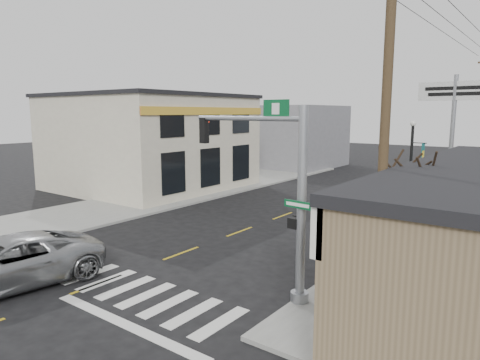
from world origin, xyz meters
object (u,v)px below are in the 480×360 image
Objects in this scene: suv at (7,263)px; utility_pole_near at (385,132)px; fire_hydrant at (367,256)px; dance_center_sign at (454,113)px; bare_tree at (407,161)px; traffic_signal_pole at (281,182)px; guide_sign at (426,214)px; lamp_post at (412,166)px.

utility_pole_near is (10.39, 5.22, 4.37)m from suv.
dance_center_sign is (0.90, 8.85, 5.12)m from fire_hydrant.
utility_pole_near is at bearing -102.49° from bare_tree.
traffic_signal_pole reaches higher than suv.
traffic_signal_pole reaches higher than bare_tree.
guide_sign is at bearing 55.70° from fire_hydrant.
traffic_signal_pole is at bearing -107.23° from fire_hydrant.
guide_sign is (10.34, 10.69, 1.08)m from suv.
traffic_signal_pole is (7.64, 4.52, 2.84)m from suv.
utility_pole_near reaches higher than fire_hydrant.
dance_center_sign is at bearing 81.00° from lamp_post.
dance_center_sign is at bearing 84.19° from fire_hydrant.
fire_hydrant is (1.25, 4.04, -3.14)m from traffic_signal_pole.
dance_center_sign is 11.04m from bare_tree.
fire_hydrant is 7.25m from lamp_post.
dance_center_sign reaches higher than fire_hydrant.
dance_center_sign is at bearing 70.01° from suv.
bare_tree reaches higher than fire_hydrant.
utility_pole_near is (1.89, -10.09, 2.06)m from lamp_post.
lamp_post is (8.50, 15.31, 2.31)m from suv.
bare_tree is 0.54× the size of utility_pole_near.
traffic_signal_pole is 0.80× the size of dance_center_sign.
traffic_signal_pole is 3.22m from utility_pole_near.
guide_sign is 0.37× the size of dance_center_sign.
dance_center_sign reaches higher than guide_sign.
fire_hydrant is at bearing -64.29° from lamp_post.
fire_hydrant is at bearing 130.76° from bare_tree.
lamp_post is 0.97× the size of bare_tree.
suv is at bearing -148.70° from bare_tree.
bare_tree is (3.04, 1.96, 0.65)m from traffic_signal_pole.
suv is at bearing -154.33° from utility_pole_near.
fire_hydrant is at bearing 77.91° from traffic_signal_pole.
dance_center_sign is 1.39× the size of bare_tree.
lamp_post is at bearing 93.27° from fire_hydrant.
dance_center_sign reaches higher than suv.
utility_pole_near is at bearing 19.34° from traffic_signal_pole.
lamp_post is at bearing 89.80° from guide_sign.
guide_sign reaches higher than suv.
traffic_signal_pole is at bearing -72.15° from lamp_post.
suv is at bearing -136.08° from fire_hydrant.
lamp_post is 9.16m from bare_tree.
guide_sign is at bearing 71.46° from traffic_signal_pole.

